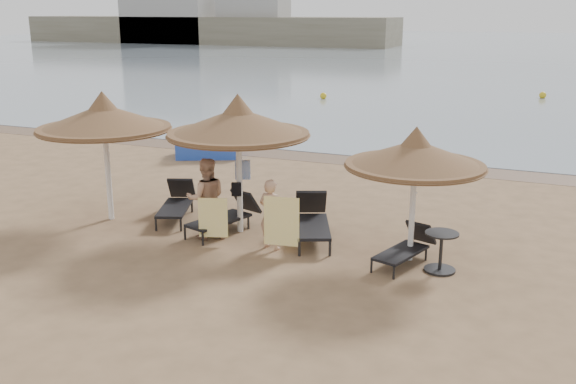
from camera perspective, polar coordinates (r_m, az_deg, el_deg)
name	(u,v)px	position (r m, az deg, el deg)	size (l,w,h in m)	color
ground	(220,252)	(13.80, -6.05, -5.30)	(160.00, 160.00, 0.00)	#8D6A48
sea	(509,49)	(91.61, 19.06, 11.92)	(200.00, 140.00, 0.03)	slate
wet_sand_strip	(351,160)	(22.15, 5.61, 2.85)	(200.00, 1.60, 0.01)	brown
far_shore	(325,25)	(94.46, 3.30, 14.59)	(150.00, 54.80, 12.00)	slate
palapa_left	(104,118)	(15.85, -16.07, 6.33)	(3.18, 3.18, 3.15)	white
palapa_center	(238,123)	(14.36, -4.45, 6.14)	(3.23, 3.23, 3.20)	white
palapa_right	(415,155)	(12.90, 11.26, 3.27)	(2.81, 2.81, 2.79)	white
lounger_far_left	(177,202)	(16.09, -9.85, -0.89)	(1.28, 2.04, 0.87)	black
lounger_near_left	(227,215)	(14.96, -5.45, -2.02)	(1.18, 2.03, 0.87)	black
lounger_near_right	(312,219)	(14.44, 2.17, -2.45)	(1.48, 2.23, 0.95)	black
lounger_far_right	(407,247)	(13.27, 10.52, -4.81)	(1.04, 1.77, 0.75)	black
side_table	(441,253)	(12.97, 13.42, -5.30)	(0.66, 0.66, 0.80)	black
person_left	(206,192)	(14.36, -7.28, -0.01)	(0.98, 0.64, 2.14)	tan
person_right	(271,209)	(13.63, -1.53, -1.50)	(0.83, 0.54, 1.79)	tan
towel_left	(213,218)	(14.03, -6.68, -2.29)	(0.61, 0.23, 0.90)	yellow
towel_right	(281,222)	(13.33, -0.58, -2.64)	(0.75, 0.13, 1.06)	yellow
bag_patterned	(243,170)	(14.75, -4.04, 1.97)	(0.36, 0.23, 0.44)	white
bag_dark	(236,189)	(14.55, -4.61, 0.24)	(0.23, 0.14, 0.31)	black
pedal_boat	(208,146)	(22.72, -7.10, 4.11)	(2.56, 2.12, 1.03)	blue
buoy_left	(323,96)	(37.50, 3.16, 8.53)	(0.39, 0.39, 0.39)	gold
buoy_mid	(543,95)	(40.52, 21.70, 8.00)	(0.40, 0.40, 0.40)	gold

